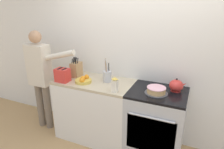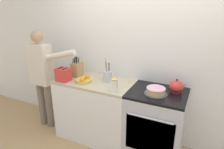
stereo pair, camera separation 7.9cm
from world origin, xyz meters
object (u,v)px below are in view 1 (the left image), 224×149
at_px(stove_range, 155,123).
at_px(milk_carton, 115,85).
at_px(person_baker, 40,73).
at_px(layer_cake, 156,91).
at_px(fruit_bowl, 84,80).
at_px(knife_block, 76,69).
at_px(utensil_crock, 107,76).
at_px(toaster, 63,75).
at_px(tea_kettle, 176,86).

height_order(stove_range, milk_carton, milk_carton).
bearing_deg(person_baker, stove_range, 6.70).
distance_m(layer_cake, fruit_bowl, 1.02).
relative_size(knife_block, fruit_bowl, 1.33).
height_order(utensil_crock, toaster, utensil_crock).
height_order(stove_range, person_baker, person_baker).
height_order(utensil_crock, person_baker, person_baker).
bearing_deg(toaster, layer_cake, 5.87).
bearing_deg(tea_kettle, layer_cake, -140.92).
height_order(layer_cake, milk_carton, milk_carton).
xyz_separation_m(fruit_bowl, person_baker, (-0.78, -0.01, 0.00)).
bearing_deg(fruit_bowl, person_baker, -179.06).
bearing_deg(milk_carton, person_baker, 175.63).
relative_size(knife_block, utensil_crock, 0.91).
height_order(toaster, person_baker, person_baker).
xyz_separation_m(tea_kettle, toaster, (-1.52, -0.31, 0.02)).
relative_size(knife_block, toaster, 1.52).
distance_m(knife_block, fruit_bowl, 0.29).
distance_m(fruit_bowl, milk_carton, 0.54).
bearing_deg(milk_carton, fruit_bowl, 167.97).
distance_m(tea_kettle, knife_block, 1.46).
bearing_deg(layer_cake, fruit_bowl, -177.35).
xyz_separation_m(knife_block, utensil_crock, (0.52, -0.00, -0.03)).
bearing_deg(fruit_bowl, knife_block, 143.71).
distance_m(stove_range, milk_carton, 0.78).
bearing_deg(layer_cake, stove_range, 77.14).
distance_m(layer_cake, tea_kettle, 0.28).
relative_size(stove_range, knife_block, 2.96).
bearing_deg(tea_kettle, person_baker, -173.35).
relative_size(stove_range, tea_kettle, 4.29).
xyz_separation_m(utensil_crock, toaster, (-0.58, -0.25, 0.01)).
bearing_deg(toaster, utensil_crock, 23.03).
bearing_deg(utensil_crock, person_baker, -170.78).
height_order(layer_cake, person_baker, person_baker).
bearing_deg(fruit_bowl, layer_cake, 2.65).
xyz_separation_m(knife_block, milk_carton, (0.75, -0.28, -0.02)).
xyz_separation_m(layer_cake, person_baker, (-1.79, -0.06, -0.00)).
relative_size(utensil_crock, fruit_bowl, 1.47).
distance_m(layer_cake, utensil_crock, 0.73).
bearing_deg(knife_block, person_baker, -162.41).
height_order(utensil_crock, fruit_bowl, utensil_crock).
relative_size(layer_cake, person_baker, 0.18).
height_order(fruit_bowl, milk_carton, milk_carton).
xyz_separation_m(utensil_crock, person_baker, (-1.07, -0.17, -0.05)).
bearing_deg(utensil_crock, tea_kettle, 3.70).
bearing_deg(utensil_crock, toaster, -156.97).
height_order(toaster, milk_carton, milk_carton).
bearing_deg(layer_cake, knife_block, 174.66).
bearing_deg(tea_kettle, stove_range, -150.38).
distance_m(knife_block, person_baker, 0.59).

